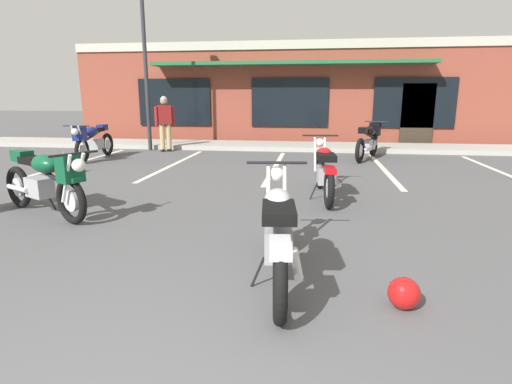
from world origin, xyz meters
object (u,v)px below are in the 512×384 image
Objects in this scene: motorcycle_black_cruiser at (369,139)px; motorcycle_blue_standard at (324,170)px; helmet_on_pavement at (404,293)px; motorcycle_foreground_classic at (278,232)px; motorcycle_red_sportbike at (46,180)px; traffic_cone at (65,163)px; parking_lot_lamp_post at (142,32)px; motorcycle_silver_naked at (93,140)px; person_by_back_row at (165,120)px.

motorcycle_black_cruiser is 4.78m from motorcycle_blue_standard.
motorcycle_black_cruiser reaches higher than helmet_on_pavement.
motorcycle_red_sportbike is at bearing 155.06° from motorcycle_foreground_classic.
motorcycle_red_sportbike is (-3.40, 1.58, 0.07)m from motorcycle_foreground_classic.
helmet_on_pavement is 7.93m from traffic_cone.
parking_lot_lamp_post is at bearing 173.01° from motorcycle_black_cruiser.
motorcycle_silver_naked is (-2.16, 5.11, 0.00)m from motorcycle_red_sportbike.
motorcycle_black_cruiser is at bearing 74.49° from motorcycle_blue_standard.
motorcycle_silver_naked reaches higher than traffic_cone.
motorcycle_foreground_classic is at bearing -50.26° from motorcycle_silver_naked.
motorcycle_black_cruiser is at bearing 25.62° from traffic_cone.
motorcycle_foreground_classic is 1.00× the size of motorcycle_blue_standard.
motorcycle_foreground_classic and motorcycle_blue_standard have the same top height.
helmet_on_pavement is (0.57, -3.70, -0.33)m from motorcycle_blue_standard.
person_by_back_row is at bearing -10.66° from parking_lot_lamp_post.
helmet_on_pavement is at bearing -94.87° from motorcycle_black_cruiser.
motorcycle_silver_naked is at bearing 112.93° from motorcycle_red_sportbike.
person_by_back_row is (-4.72, 5.30, 0.49)m from motorcycle_blue_standard.
traffic_cone is 0.10× the size of parking_lot_lamp_post.
motorcycle_blue_standard is (-1.28, -4.61, -0.07)m from motorcycle_black_cruiser.
motorcycle_silver_naked is 0.38× the size of parking_lot_lamp_post.
motorcycle_silver_naked is 2.14m from traffic_cone.
person_by_back_row is (1.32, 1.91, 0.42)m from motorcycle_silver_naked.
motorcycle_silver_naked is 9.70m from helmet_on_pavement.
parking_lot_lamp_post is at bearing 119.07° from motorcycle_foreground_classic.
motorcycle_silver_naked is at bearing 133.00° from helmet_on_pavement.
parking_lot_lamp_post is at bearing 134.51° from motorcycle_blue_standard.
parking_lot_lamp_post reaches higher than person_by_back_row.
motorcycle_red_sportbike is at bearing -83.16° from person_by_back_row.
traffic_cone is (-6.13, 5.02, 0.13)m from helmet_on_pavement.
motorcycle_blue_standard is (6.04, -3.39, -0.07)m from motorcycle_silver_naked.
person_by_back_row is 10.47m from helmet_on_pavement.
motorcycle_silver_naked is at bearing -124.63° from person_by_back_row.
motorcycle_red_sportbike is at bearing 155.97° from helmet_on_pavement.
parking_lot_lamp_post is at bearing 101.44° from motorcycle_red_sportbike.
helmet_on_pavement is at bearing -59.54° from person_by_back_row.
parking_lot_lamp_post is (0.24, 4.09, 3.25)m from traffic_cone.
motorcycle_foreground_classic is at bearing -63.74° from person_by_back_row.
motorcycle_foreground_classic is 8.70m from motorcycle_silver_naked.
person_by_back_row reaches higher than traffic_cone.
motorcycle_red_sportbike is 4.89m from helmet_on_pavement.
motorcycle_red_sportbike is 4.24m from motorcycle_blue_standard.
motorcycle_red_sportbike is 1.15× the size of person_by_back_row.
motorcycle_black_cruiser is 0.96× the size of motorcycle_blue_standard.
motorcycle_red_sportbike is 7.08m from person_by_back_row.
person_by_back_row is 0.30× the size of parking_lot_lamp_post.
motorcycle_foreground_classic is 3.75m from motorcycle_red_sportbike.
helmet_on_pavement is (5.29, -9.00, -0.82)m from person_by_back_row.
motorcycle_red_sportbike is at bearing -156.20° from motorcycle_blue_standard.
motorcycle_silver_naked is at bearing -170.59° from motorcycle_black_cruiser.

